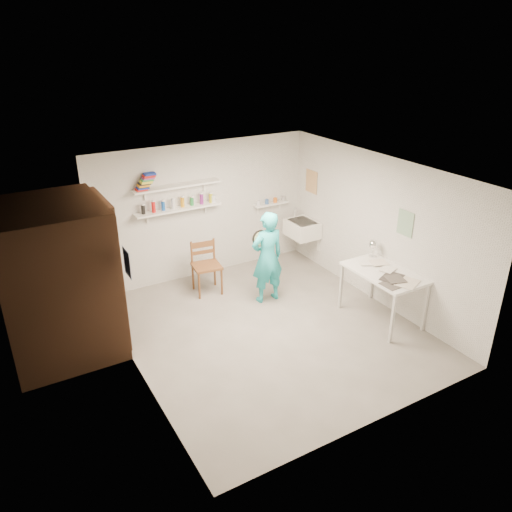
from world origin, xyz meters
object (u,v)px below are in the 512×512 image
wooden_chair (207,266)px  desk_lamp (374,244)px  work_table (382,295)px  wall_clock (260,238)px  man (267,257)px  belfast_sink (302,229)px

wooden_chair → desk_lamp: (2.14, -1.64, 0.55)m
desk_lamp → work_table: bearing=-112.4°
work_table → wall_clock: bearing=126.9°
man → desk_lamp: bearing=148.3°
wooden_chair → work_table: wooden_chair is taller
wall_clock → wooden_chair: (-0.73, 0.52, -0.54)m
belfast_sink → man: 1.59m
wall_clock → desk_lamp: size_ratio=1.82×
wooden_chair → work_table: 2.88m
wall_clock → desk_lamp: wall_clock is taller
work_table → man: bearing=130.9°
man → wooden_chair: bearing=-44.2°
belfast_sink → man: man is taller
belfast_sink → desk_lamp: bearing=-87.1°
wooden_chair → work_table: (1.94, -2.13, -0.08)m
wall_clock → work_table: wall_clock is taller
wall_clock → wooden_chair: wall_clock is taller
man → wooden_chair: size_ratio=1.59×
man → work_table: 1.87m
desk_lamp → wooden_chair: bearing=142.5°
belfast_sink → wooden_chair: wooden_chair is taller
wooden_chair → desk_lamp: 2.75m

